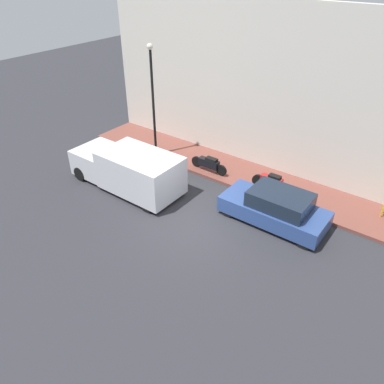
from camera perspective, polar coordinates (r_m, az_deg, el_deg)
The scene contains 8 objects.
ground_plane at distance 14.46m, azimuth -0.07°, elevation -4.98°, with size 60.00×60.00×0.00m, color #2D2D33.
sidewalk at distance 17.54m, azimuth 8.62°, elevation 2.36°, with size 2.45×17.93×0.13m.
building_facade at distance 17.21m, azimuth 11.96°, elevation 14.67°, with size 0.30×17.93×7.37m.
parked_car at distance 14.57m, azimuth 12.58°, elevation -2.39°, with size 1.73×4.05×1.38m.
delivery_van at distance 16.49m, azimuth -9.84°, elevation 3.56°, with size 2.05×5.26×1.81m.
motorcycle_black at distance 17.49m, azimuth 2.62°, elevation 4.35°, with size 0.30×1.93×0.71m.
motorcycle_red at distance 16.27m, azimuth 12.00°, elevation 1.43°, with size 0.30×1.78×0.83m.
streetlamp at distance 18.05m, azimuth -6.02°, elevation 14.89°, with size 0.29×0.29×5.37m.
Camera 1 is at (-9.12, -6.85, 8.88)m, focal length 35.00 mm.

